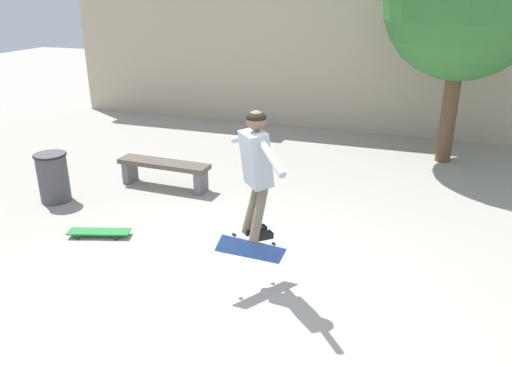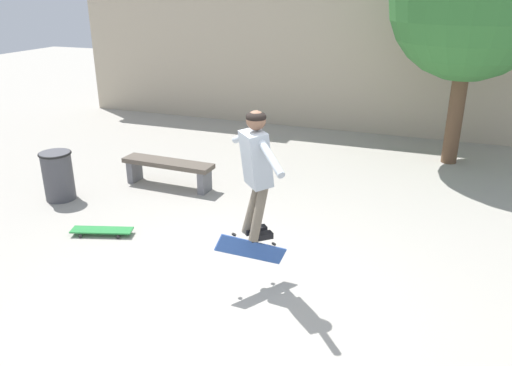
# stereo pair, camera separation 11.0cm
# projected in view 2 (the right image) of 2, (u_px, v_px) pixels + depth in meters

# --- Properties ---
(ground_plane) EXTENTS (40.00, 40.00, 0.00)m
(ground_plane) POSITION_uv_depth(u_px,v_px,m) (235.00, 296.00, 5.66)
(ground_plane) COLOR #A39E93
(building_backdrop) EXTENTS (15.42, 0.52, 5.44)m
(building_backdrop) POSITION_uv_depth(u_px,v_px,m) (359.00, 36.00, 11.47)
(building_backdrop) COLOR #B7A88E
(building_backdrop) RESTS_ON ground_plane
(park_bench) EXTENTS (1.67, 0.43, 0.47)m
(park_bench) POSITION_uv_depth(u_px,v_px,m) (168.00, 168.00, 8.66)
(park_bench) COLOR brown
(park_bench) RESTS_ON ground_plane
(trash_bin) EXTENTS (0.52, 0.52, 0.80)m
(trash_bin) POSITION_uv_depth(u_px,v_px,m) (58.00, 175.00, 8.11)
(trash_bin) COLOR #47474C
(trash_bin) RESTS_ON ground_plane
(skater) EXTENTS (0.96, 1.03, 1.47)m
(skater) POSITION_uv_depth(u_px,v_px,m) (256.00, 164.00, 5.39)
(skater) COLOR #9EA8B2
(skateboard_flipping) EXTENTS (0.67, 0.61, 0.56)m
(skateboard_flipping) POSITION_uv_depth(u_px,v_px,m) (252.00, 250.00, 5.69)
(skateboard_flipping) COLOR #2D519E
(skateboard_resting) EXTENTS (0.89, 0.46, 0.08)m
(skateboard_resting) POSITION_uv_depth(u_px,v_px,m) (102.00, 230.00, 7.03)
(skateboard_resting) COLOR #237F38
(skateboard_resting) RESTS_ON ground_plane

